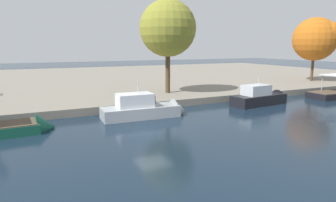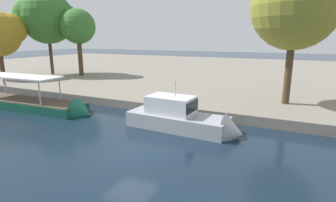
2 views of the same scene
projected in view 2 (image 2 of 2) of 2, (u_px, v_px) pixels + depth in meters
name	position (u px, v px, depth m)	size (l,w,h in m)	color
ground_plane	(130.00, 152.00, 14.92)	(220.00, 220.00, 0.00)	#142333
dock_promenade	(245.00, 73.00, 45.46)	(120.00, 55.00, 0.77)	gray
tour_boat_1	(31.00, 105.00, 23.84)	(14.03, 3.31, 3.98)	#14513D
motor_yacht_2	(185.00, 121.00, 18.31)	(8.14, 2.74, 4.13)	#9EA3A8
mooring_bollard_0	(4.00, 81.00, 31.70)	(0.22, 0.22, 0.67)	#2D2D33
tree_0	(296.00, 6.00, 20.88)	(6.81, 6.81, 11.21)	#4C3823
tree_1	(77.00, 26.00, 37.86)	(5.09, 4.88, 9.41)	#4C3823
tree_2	(1.00, 32.00, 35.94)	(6.12, 6.40, 8.92)	#4C3823
tree_4	(47.00, 18.00, 39.00)	(7.97, 7.82, 12.00)	#4C3823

